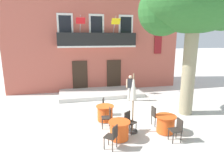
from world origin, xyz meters
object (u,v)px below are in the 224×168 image
at_px(cafe_chair_front_0, 105,105).
at_px(pedestrian_near_entrance, 130,87).
at_px(cafe_chair_near_tree_0, 177,128).
at_px(cafe_umbrella, 133,95).
at_px(cafe_chair_near_tree_1, 155,115).
at_px(cafe_chair_middle_1, 112,135).
at_px(plane_tree, 193,6).
at_px(cafe_chair_front_1, 108,116).
at_px(cafe_table_middle, 119,130).
at_px(cafe_chair_middle_0, 129,121).
at_px(cafe_table_near_tree, 166,124).
at_px(cafe_table_front, 105,113).

bearing_deg(cafe_chair_front_0, pedestrian_near_entrance, 44.40).
distance_m(cafe_chair_near_tree_0, cafe_umbrella, 2.13).
bearing_deg(cafe_chair_near_tree_1, cafe_chair_middle_1, -148.34).
relative_size(plane_tree, cafe_chair_front_1, 7.74).
distance_m(cafe_chair_front_0, pedestrian_near_entrance, 2.85).
bearing_deg(cafe_table_middle, pedestrian_near_entrance, 66.66).
height_order(cafe_chair_near_tree_1, cafe_umbrella, cafe_umbrella).
relative_size(cafe_chair_near_tree_1, cafe_umbrella, 0.36).
distance_m(cafe_table_middle, cafe_chair_middle_1, 0.77).
bearing_deg(cafe_chair_near_tree_1, cafe_chair_middle_0, -165.68).
relative_size(cafe_chair_near_tree_0, cafe_chair_middle_0, 1.00).
bearing_deg(cafe_chair_front_0, cafe_chair_near_tree_1, -42.66).
relative_size(plane_tree, cafe_chair_front_0, 7.74).
bearing_deg(cafe_chair_front_1, cafe_chair_near_tree_1, -8.37).
bearing_deg(pedestrian_near_entrance, cafe_table_near_tree, -89.23).
height_order(cafe_chair_near_tree_0, cafe_table_front, cafe_chair_near_tree_0).
xyz_separation_m(cafe_chair_near_tree_0, pedestrian_near_entrance, (-0.13, 5.27, 0.41)).
bearing_deg(plane_tree, cafe_chair_front_1, -170.20).
height_order(cafe_table_middle, cafe_table_front, same).
distance_m(cafe_chair_middle_1, cafe_chair_front_1, 1.79).
xyz_separation_m(cafe_chair_middle_1, cafe_chair_front_0, (0.41, 3.27, 0.00)).
xyz_separation_m(cafe_table_front, pedestrian_near_entrance, (2.18, 2.71, 0.55)).
height_order(plane_tree, cafe_chair_middle_1, plane_tree).
relative_size(cafe_chair_front_0, cafe_chair_front_1, 1.00).
distance_m(cafe_chair_front_0, cafe_chair_front_1, 1.50).
distance_m(cafe_table_near_tree, cafe_chair_front_0, 3.29).
bearing_deg(cafe_chair_near_tree_1, cafe_table_near_tree, -81.28).
xyz_separation_m(cafe_chair_near_tree_1, cafe_chair_front_1, (-2.16, 0.32, 0.00)).
relative_size(cafe_table_front, pedestrian_near_entrance, 0.52).
height_order(plane_tree, cafe_table_near_tree, plane_tree).
distance_m(cafe_table_front, pedestrian_near_entrance, 3.52).
xyz_separation_m(cafe_table_middle, cafe_chair_middle_0, (0.57, 0.49, 0.14)).
relative_size(cafe_chair_front_0, cafe_umbrella, 0.36).
distance_m(cafe_table_near_tree, cafe_table_middle, 2.06).
height_order(cafe_table_middle, cafe_chair_middle_0, cafe_chair_middle_0).
relative_size(cafe_table_front, cafe_chair_front_1, 0.95).
relative_size(cafe_chair_near_tree_1, cafe_chair_middle_0, 1.00).
relative_size(cafe_chair_middle_0, cafe_table_front, 1.05).
xyz_separation_m(cafe_chair_near_tree_0, cafe_chair_front_0, (-2.15, 3.30, 0.00)).
relative_size(cafe_chair_middle_0, cafe_chair_front_0, 1.00).
xyz_separation_m(cafe_table_middle, cafe_chair_front_0, (-0.02, 2.65, 0.14)).
relative_size(cafe_chair_middle_1, cafe_umbrella, 0.36).
height_order(cafe_chair_near_tree_0, cafe_chair_middle_1, same).
relative_size(cafe_table_near_tree, cafe_chair_middle_1, 0.95).
xyz_separation_m(cafe_table_middle, cafe_umbrella, (0.71, 0.46, 1.27)).
xyz_separation_m(cafe_chair_middle_1, cafe_table_front, (0.25, 2.53, -0.14)).
bearing_deg(cafe_chair_near_tree_1, cafe_umbrella, -162.66).
xyz_separation_m(cafe_chair_near_tree_1, pedestrian_near_entrance, (0.05, 3.78, 0.41)).
distance_m(cafe_chair_middle_0, cafe_umbrella, 1.15).
bearing_deg(plane_tree, cafe_table_near_tree, -138.53).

